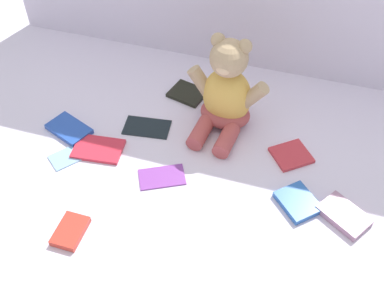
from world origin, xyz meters
name	(u,v)px	position (x,y,z in m)	size (l,w,h in m)	color
ground_plane	(197,143)	(0.00, 0.00, 0.00)	(3.20, 3.20, 0.00)	silver
teddy_bear	(226,95)	(0.05, 0.11, 0.11)	(0.25, 0.22, 0.29)	#E5B24C
book_case_0	(298,202)	(0.31, -0.13, 0.01)	(0.09, 0.10, 0.02)	#295EB0
book_case_1	(291,155)	(0.27, 0.03, 0.01)	(0.09, 0.10, 0.01)	#C1313A
book_case_2	(69,129)	(-0.38, -0.07, 0.01)	(0.08, 0.13, 0.01)	#264EAC
book_case_3	(70,231)	(-0.21, -0.39, 0.01)	(0.07, 0.09, 0.02)	red
book_case_4	(147,127)	(-0.16, 0.01, 0.00)	(0.08, 0.14, 0.01)	black
book_case_5	(344,215)	(0.43, -0.14, 0.01)	(0.08, 0.12, 0.02)	#A57895
book_case_6	(188,93)	(-0.09, 0.20, 0.01)	(0.09, 0.11, 0.01)	black
book_case_7	(162,176)	(-0.05, -0.15, 0.00)	(0.07, 0.12, 0.01)	#7D3995
book_case_9	(98,149)	(-0.26, -0.11, 0.01)	(0.09, 0.14, 0.01)	red
book_case_10	(68,156)	(-0.33, -0.16, 0.00)	(0.07, 0.10, 0.01)	#86AFD2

